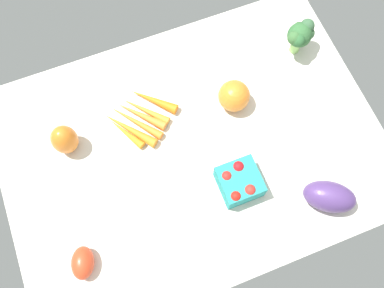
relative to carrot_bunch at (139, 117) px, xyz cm
name	(u,v)px	position (x,y,z in cm)	size (l,w,h in cm)	color
tablecloth	(192,148)	(10.84, -13.17, -2.30)	(104.00, 76.00, 2.00)	silver
carrot_bunch	(139,117)	(0.00, 0.00, 0.00)	(21.76, 19.89, 2.92)	orange
berry_basket	(239,182)	(18.29, -27.95, 2.21)	(10.41, 10.41, 7.29)	teal
roma_tomato	(83,263)	(-25.59, -32.68, 1.50)	(8.13, 5.59, 5.59)	red
broccoli_head	(300,35)	(50.92, 4.55, 6.40)	(9.16, 8.18, 11.28)	#9AD373
eggplant	(329,197)	(38.16, -40.07, 2.69)	(13.58, 7.98, 7.98)	#513674
bell_pepper_orange	(65,140)	(-20.70, -0.76, 3.85)	(7.04, 7.04, 10.30)	orange
heirloom_tomato_orange	(234,96)	(26.59, -4.96, 3.16)	(8.92, 8.92, 8.92)	orange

